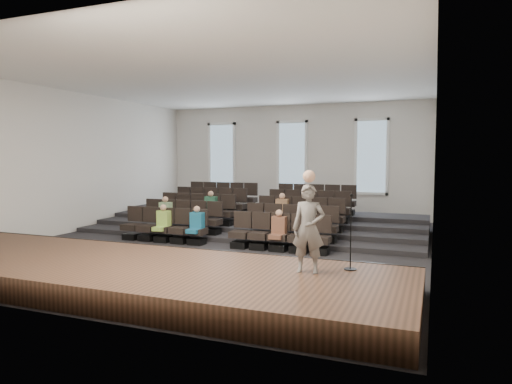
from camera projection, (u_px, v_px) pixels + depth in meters
ground at (226, 243)px, 14.27m from camera, size 14.00×14.00×0.00m
ceiling at (226, 80)px, 13.89m from camera, size 12.00×14.00×0.02m
wall_back at (292, 161)px, 20.59m from camera, size 12.00×0.04×5.00m
wall_front at (46, 168)px, 7.56m from camera, size 12.00×0.04×5.00m
wall_left at (73, 162)px, 16.28m from camera, size 0.04×14.00×5.00m
wall_right at (435, 164)px, 11.88m from camera, size 0.04×14.00×5.00m
stage at (122, 273)px, 9.52m from camera, size 11.80×3.60×0.50m
stage_lip at (168, 256)px, 11.16m from camera, size 11.80×0.06×0.52m
risers at (262, 223)px, 17.19m from camera, size 11.80×4.80×0.60m
seating_rows at (245, 215)px, 15.65m from camera, size 6.80×4.70×1.67m
windows at (292, 157)px, 20.51m from camera, size 8.44×0.10×3.24m
audience at (227, 216)px, 14.52m from camera, size 5.45×2.64×1.10m
speaker at (309, 229)px, 8.55m from camera, size 0.65×0.46×1.67m
mic_stand at (351, 247)px, 8.79m from camera, size 0.25×0.25×1.48m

